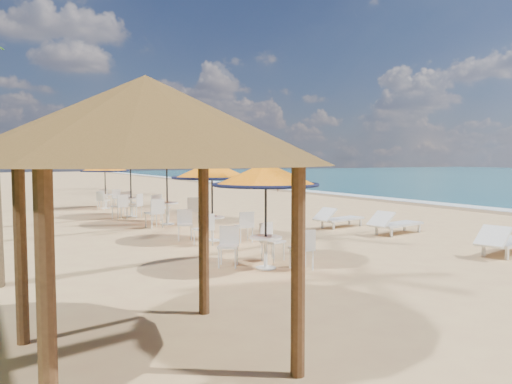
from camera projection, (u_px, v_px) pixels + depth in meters
ground at (443, 245)px, 13.00m from camera, size 160.00×160.00×0.00m
foam_strip at (408, 201)px, 26.25m from camera, size 1.20×140.00×0.04m
wetsand_band at (396, 202)px, 25.81m from camera, size 1.40×140.00×0.02m
station_0 at (266, 187)px, 10.12m from camera, size 2.17×2.17×2.27m
station_1 at (212, 180)px, 13.46m from camera, size 2.19×2.19×2.28m
station_2 at (167, 169)px, 16.84m from camera, size 2.49×2.60×2.60m
station_3 at (130, 169)px, 19.08m from camera, size 2.40×2.40×2.51m
station_4 at (105, 172)px, 22.34m from camera, size 2.13×2.23×2.23m
lounger_near at (504, 241)px, 11.56m from camera, size 2.13×1.09×0.73m
lounger_mid at (394, 223)px, 14.74m from camera, size 2.08×0.96×0.72m
lounger_far at (338, 218)px, 16.18m from camera, size 1.97×0.92×0.68m
palapa at (146, 122)px, 5.43m from camera, size 4.13×4.13×3.15m
person at (278, 185)px, 33.62m from camera, size 0.28×0.38×0.94m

